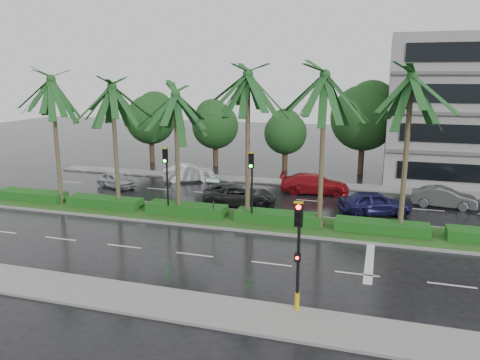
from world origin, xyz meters
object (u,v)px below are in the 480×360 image
(street_sign, at_px, (213,188))
(car_silver, at_px, (116,180))
(car_grey, at_px, (444,197))
(car_white, at_px, (189,173))
(signal_median_left, at_px, (166,172))
(car_darkgrey, at_px, (240,195))
(car_red, at_px, (315,184))
(car_blue, at_px, (374,203))
(signal_near, at_px, (298,252))

(street_sign, height_order, car_silver, street_sign)
(car_grey, bearing_deg, car_white, 88.37)
(street_sign, xyz_separation_m, car_silver, (-10.50, 5.99, -1.50))
(signal_median_left, distance_m, car_darkgrey, 5.88)
(street_sign, relative_size, car_red, 0.50)
(signal_median_left, height_order, car_red, signal_median_left)
(street_sign, height_order, car_white, street_sign)
(street_sign, xyz_separation_m, car_blue, (9.50, 4.42, -1.35))
(car_white, relative_size, car_grey, 1.04)
(signal_near, distance_m, car_silver, 23.69)
(car_red, bearing_deg, car_darkgrey, 131.00)
(signal_median_left, relative_size, car_grey, 1.04)
(car_grey, bearing_deg, car_blue, 129.65)
(street_sign, height_order, car_grey, street_sign)
(signal_median_left, relative_size, car_white, 1.00)
(signal_near, distance_m, street_sign, 12.11)
(signal_median_left, distance_m, car_grey, 18.81)
(car_white, height_order, car_darkgrey, car_white)
(car_blue, bearing_deg, signal_near, 151.73)
(signal_near, relative_size, signal_median_left, 1.00)
(car_blue, bearing_deg, car_grey, -73.61)
(car_red, distance_m, car_grey, 9.09)
(signal_near, xyz_separation_m, car_red, (-2.00, 18.66, -1.75))
(car_red, relative_size, car_blue, 1.15)
(street_sign, bearing_deg, car_white, 120.57)
(signal_near, bearing_deg, signal_median_left, 135.91)
(signal_median_left, xyz_separation_m, car_grey, (17.00, 7.72, -2.31))
(car_darkgrey, bearing_deg, car_silver, 64.88)
(car_silver, distance_m, car_blue, 20.06)
(signal_near, height_order, street_sign, signal_near)
(street_sign, bearing_deg, car_red, 60.36)
(signal_median_left, height_order, car_silver, signal_median_left)
(car_silver, distance_m, car_grey, 24.55)
(car_red, xyz_separation_m, car_blue, (4.50, -4.37, 0.02))
(signal_near, bearing_deg, car_darkgrey, 115.18)
(car_darkgrey, bearing_deg, signal_median_left, 125.14)
(signal_near, bearing_deg, car_silver, 137.81)
(street_sign, relative_size, car_blue, 0.57)
(signal_median_left, height_order, car_grey, signal_median_left)
(car_white, bearing_deg, car_darkgrey, -157.82)
(car_darkgrey, distance_m, car_red, 6.60)
(signal_near, distance_m, car_red, 18.85)
(signal_near, relative_size, car_blue, 0.96)
(signal_median_left, distance_m, car_silver, 10.00)
(street_sign, height_order, car_red, street_sign)
(signal_near, xyz_separation_m, signal_median_left, (-10.00, 9.69, 0.49))
(car_white, relative_size, car_darkgrey, 0.85)
(car_silver, relative_size, car_darkgrey, 0.71)
(signal_near, bearing_deg, car_grey, 68.10)
(street_sign, distance_m, car_white, 11.48)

